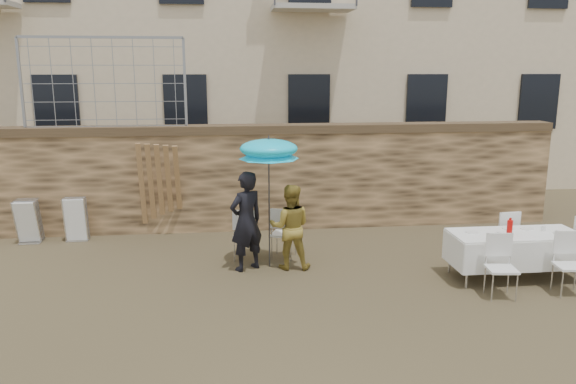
{
  "coord_description": "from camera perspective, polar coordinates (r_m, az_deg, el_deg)",
  "views": [
    {
      "loc": [
        -0.61,
        -6.79,
        3.4
      ],
      "look_at": [
        0.4,
        2.2,
        1.4
      ],
      "focal_mm": 35.0,
      "sensor_mm": 36.0,
      "label": 1
    }
  ],
  "objects": [
    {
      "name": "ground",
      "position": [
        7.62,
        -1.17,
        -14.03
      ],
      "size": [
        80.0,
        80.0,
        0.0
      ],
      "primitive_type": "plane",
      "color": "brown",
      "rests_on": "ground"
    },
    {
      "name": "stone_wall",
      "position": [
        12.03,
        -3.39,
        1.42
      ],
      "size": [
        13.0,
        0.5,
        2.2
      ],
      "primitive_type": "cube",
      "color": "brown",
      "rests_on": "ground"
    },
    {
      "name": "chain_link_fence",
      "position": [
        12.04,
        -18.17,
        10.42
      ],
      "size": [
        3.2,
        0.06,
        1.8
      ],
      "primitive_type": null,
      "color": "gray",
      "rests_on": "stone_wall"
    },
    {
      "name": "man_suit",
      "position": [
        9.56,
        -4.26,
        -2.98
      ],
      "size": [
        0.75,
        0.68,
        1.72
      ],
      "primitive_type": "imported",
      "rotation": [
        0.0,
        0.0,
        3.69
      ],
      "color": "black",
      "rests_on": "ground"
    },
    {
      "name": "woman_dress",
      "position": [
        9.64,
        0.21,
        -3.56
      ],
      "size": [
        0.79,
        0.65,
        1.48
      ],
      "primitive_type": "imported",
      "rotation": [
        0.0,
        0.0,
        3.01
      ],
      "color": "gold",
      "rests_on": "ground"
    },
    {
      "name": "umbrella",
      "position": [
        9.44,
        -1.97,
        4.03
      ],
      "size": [
        1.02,
        1.02,
        2.13
      ],
      "color": "#3F3F44",
      "rests_on": "ground"
    },
    {
      "name": "couple_chair_left",
      "position": [
        10.19,
        -4.35,
        -4.23
      ],
      "size": [
        0.55,
        0.55,
        0.96
      ],
      "primitive_type": null,
      "rotation": [
        0.0,
        0.0,
        2.97
      ],
      "color": "white",
      "rests_on": "ground"
    },
    {
      "name": "couple_chair_right",
      "position": [
        10.24,
        -0.42,
        -4.12
      ],
      "size": [
        0.62,
        0.62,
        0.96
      ],
      "primitive_type": null,
      "rotation": [
        0.0,
        0.0,
        2.77
      ],
      "color": "white",
      "rests_on": "ground"
    },
    {
      "name": "banquet_table",
      "position": [
        9.9,
        22.14,
        -4.12
      ],
      "size": [
        2.1,
        0.85,
        0.78
      ],
      "color": "white",
      "rests_on": "ground"
    },
    {
      "name": "soda_bottle",
      "position": [
        9.64,
        21.59,
        -3.44
      ],
      "size": [
        0.09,
        0.09,
        0.26
      ],
      "primitive_type": "cylinder",
      "color": "red",
      "rests_on": "banquet_table"
    },
    {
      "name": "table_chair_front_left",
      "position": [
        9.07,
        20.89,
        -7.16
      ],
      "size": [
        0.53,
        0.53,
        0.96
      ],
      "primitive_type": null,
      "rotation": [
        0.0,
        0.0,
        -0.12
      ],
      "color": "white",
      "rests_on": "ground"
    },
    {
      "name": "table_chair_front_right",
      "position": [
        9.62,
        26.77,
        -6.6
      ],
      "size": [
        0.54,
        0.54,
        0.96
      ],
      "primitive_type": null,
      "rotation": [
        0.0,
        0.0,
        -0.12
      ],
      "color": "white",
      "rests_on": "ground"
    },
    {
      "name": "table_chair_back",
      "position": [
        10.74,
        20.96,
        -4.16
      ],
      "size": [
        0.52,
        0.52,
        0.96
      ],
      "primitive_type": null,
      "rotation": [
        0.0,
        0.0,
        3.22
      ],
      "color": "white",
      "rests_on": "ground"
    },
    {
      "name": "chair_stack_left",
      "position": [
        12.31,
        -24.7,
        -2.53
      ],
      "size": [
        0.46,
        0.4,
        0.92
      ],
      "primitive_type": null,
      "color": "white",
      "rests_on": "ground"
    },
    {
      "name": "chair_stack_right",
      "position": [
        12.05,
        -20.63,
        -2.48
      ],
      "size": [
        0.46,
        0.32,
        0.92
      ],
      "primitive_type": null,
      "color": "white",
      "rests_on": "ground"
    },
    {
      "name": "wood_planks",
      "position": [
        11.7,
        -13.14,
        0.29
      ],
      "size": [
        0.7,
        0.2,
        2.0
      ],
      "primitive_type": null,
      "color": "#A37749",
      "rests_on": "ground"
    }
  ]
}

